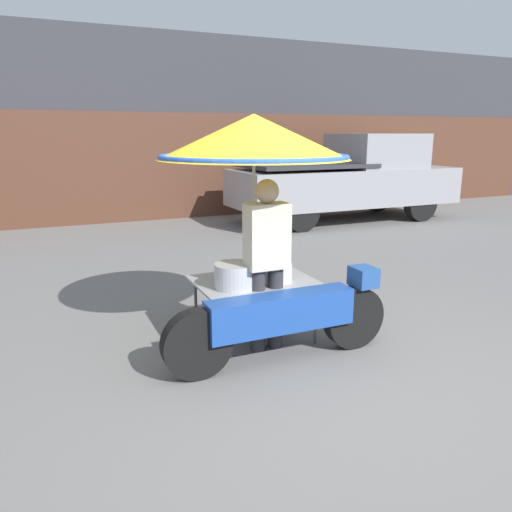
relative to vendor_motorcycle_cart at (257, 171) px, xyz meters
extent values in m
plane|color=slate|center=(0.21, -0.88, -1.63)|extent=(36.00, 36.00, 0.00)
cube|color=#38383D|center=(0.21, 8.26, 0.44)|extent=(28.00, 2.00, 4.13)
cube|color=#563323|center=(0.21, 7.23, -0.43)|extent=(23.80, 0.06, 2.40)
cylinder|color=black|center=(0.76, -0.51, -1.33)|extent=(0.59, 0.14, 0.59)
cylinder|color=black|center=(-0.76, -0.51, -1.33)|extent=(0.59, 0.14, 0.59)
cube|color=#1E479E|center=(0.00, -0.51, -1.17)|extent=(1.33, 0.24, 0.32)
cube|color=#234C93|center=(0.84, -0.51, -0.95)|extent=(0.20, 0.24, 0.18)
cylinder|color=black|center=(0.00, 0.33, -1.36)|extent=(0.53, 0.14, 0.53)
cylinder|color=#515156|center=(0.47, -0.29, -1.35)|extent=(0.03, 0.03, 0.56)
cylinder|color=#515156|center=(0.47, 0.43, -1.35)|extent=(0.03, 0.03, 0.56)
cylinder|color=#515156|center=(-0.48, -0.29, -1.35)|extent=(0.03, 0.03, 0.56)
cylinder|color=#515156|center=(-0.48, 0.43, -1.35)|extent=(0.03, 0.03, 0.56)
cube|color=#9E9EA3|center=(0.00, 0.07, -1.05)|extent=(1.12, 0.86, 0.02)
cylinder|color=#B2B2B7|center=(0.00, 0.07, -0.47)|extent=(0.03, 0.03, 1.14)
cone|color=yellow|center=(0.00, 0.07, 0.29)|extent=(1.75, 1.75, 0.40)
torus|color=blue|center=(0.00, 0.07, 0.12)|extent=(1.71, 1.71, 0.05)
cylinder|color=#B7B7BC|center=(-0.25, -0.08, -0.93)|extent=(0.38, 0.38, 0.23)
cylinder|color=silver|center=(0.20, -0.06, -0.96)|extent=(0.26, 0.26, 0.17)
cylinder|color=#2D2D33|center=(-0.09, -0.21, -1.24)|extent=(0.14, 0.14, 0.78)
cylinder|color=#2D2D33|center=(0.09, -0.21, -1.24)|extent=(0.14, 0.14, 0.78)
cube|color=beige|center=(0.00, -0.21, -0.56)|extent=(0.38, 0.22, 0.58)
sphere|color=tan|center=(0.00, -0.21, -0.16)|extent=(0.21, 0.21, 0.21)
cylinder|color=black|center=(6.13, 4.64, -1.25)|extent=(0.76, 0.24, 0.76)
cylinder|color=black|center=(6.13, 6.25, -1.25)|extent=(0.76, 0.24, 0.76)
cylinder|color=black|center=(3.04, 4.64, -1.25)|extent=(0.76, 0.24, 0.76)
cylinder|color=black|center=(3.04, 6.25, -1.25)|extent=(0.76, 0.24, 0.76)
cube|color=#939399|center=(4.58, 5.45, -0.85)|extent=(5.15, 1.89, 0.80)
cube|color=#939399|center=(5.41, 5.45, -0.07)|extent=(1.75, 1.73, 0.76)
cube|color=#2D2D33|center=(3.55, 5.45, -0.35)|extent=(2.68, 1.81, 0.08)
camera|label=1|loc=(-1.84, -4.13, 0.33)|focal=35.00mm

